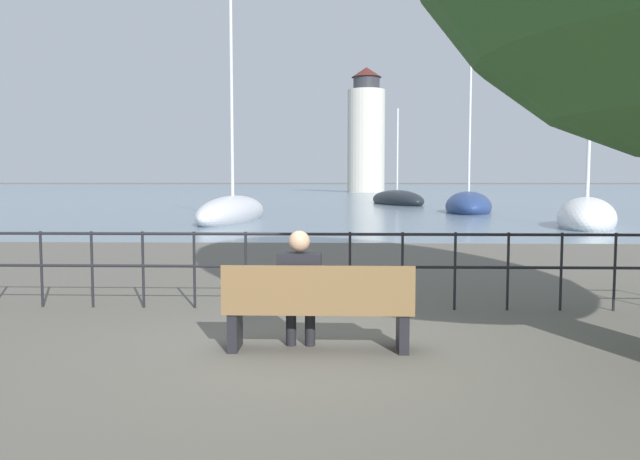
% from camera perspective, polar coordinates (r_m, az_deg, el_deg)
% --- Properties ---
extents(ground_plane, '(1000.00, 1000.00, 0.00)m').
position_cam_1_polar(ground_plane, '(6.55, -0.15, -10.87)').
color(ground_plane, '#605B51').
extents(harbor_water, '(600.00, 300.00, 0.01)m').
position_cam_1_polar(harbor_water, '(167.37, 1.81, 3.93)').
color(harbor_water, slate).
rests_on(harbor_water, ground_plane).
extents(park_bench, '(1.93, 0.45, 0.90)m').
position_cam_1_polar(park_bench, '(6.38, -0.17, -7.23)').
color(park_bench, brown).
rests_on(park_bench, ground_plane).
extents(seated_person_left, '(0.45, 0.35, 1.23)m').
position_cam_1_polar(seated_person_left, '(6.43, -1.88, -4.95)').
color(seated_person_left, black).
rests_on(seated_person_left, ground_plane).
extents(promenade_railing, '(10.64, 0.04, 1.05)m').
position_cam_1_polar(promenade_railing, '(8.43, 0.35, -2.61)').
color(promenade_railing, black).
rests_on(promenade_railing, ground_plane).
extents(sailboat_0, '(3.27, 6.28, 12.38)m').
position_cam_1_polar(sailboat_0, '(35.16, 13.40, 2.19)').
color(sailboat_0, navy).
rests_on(sailboat_0, ground_plane).
extents(sailboat_1, '(4.64, 8.69, 7.47)m').
position_cam_1_polar(sailboat_1, '(46.46, 7.05, 2.73)').
color(sailboat_1, black).
rests_on(sailboat_1, ground_plane).
extents(sailboat_2, '(3.85, 5.79, 13.10)m').
position_cam_1_polar(sailboat_2, '(25.56, 23.18, 1.16)').
color(sailboat_2, white).
rests_on(sailboat_2, ground_plane).
extents(sailboat_3, '(2.73, 8.65, 12.34)m').
position_cam_1_polar(sailboat_3, '(27.46, -7.98, 1.61)').
color(sailboat_3, silver).
rests_on(sailboat_3, ground_plane).
extents(harbor_lighthouse, '(5.63, 5.63, 18.69)m').
position_cam_1_polar(harbor_lighthouse, '(95.34, 4.25, 8.69)').
color(harbor_lighthouse, beige).
rests_on(harbor_lighthouse, ground_plane).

